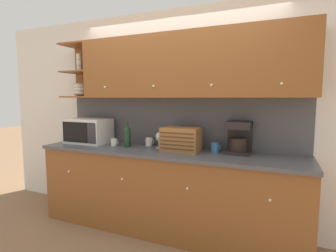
# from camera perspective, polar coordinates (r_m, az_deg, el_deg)

# --- Properties ---
(ground_plane) EXTENTS (24.00, 24.00, 0.00)m
(ground_plane) POSITION_cam_1_polar(r_m,az_deg,el_deg) (3.57, 1.42, -19.57)
(ground_plane) COLOR #896647
(wall_back) EXTENTS (5.44, 0.06, 2.60)m
(wall_back) POSITION_cam_1_polar(r_m,az_deg,el_deg) (3.25, 1.67, 1.78)
(wall_back) COLOR white
(wall_back) RESTS_ON ground_plane
(counter_unit) EXTENTS (3.06, 0.64, 0.95)m
(counter_unit) POSITION_cam_1_polar(r_m,az_deg,el_deg) (3.12, -0.68, -13.88)
(counter_unit) COLOR brown
(counter_unit) RESTS_ON ground_plane
(backsplash_panel) EXTENTS (3.04, 0.01, 0.60)m
(backsplash_panel) POSITION_cam_1_polar(r_m,az_deg,el_deg) (3.22, 1.44, 0.89)
(backsplash_panel) COLOR #4C4C51
(backsplash_panel) RESTS_ON counter_unit
(upper_cabinets) EXTENTS (3.04, 0.36, 0.71)m
(upper_cabinets) POSITION_cam_1_polar(r_m,az_deg,el_deg) (3.02, 3.18, 12.86)
(upper_cabinets) COLOR brown
(upper_cabinets) RESTS_ON backsplash_panel
(microwave) EXTENTS (0.56, 0.38, 0.32)m
(microwave) POSITION_cam_1_polar(r_m,az_deg,el_deg) (3.61, -16.91, -0.99)
(microwave) COLOR silver
(microwave) RESTS_ON counter_unit
(mug_patterned_third) EXTENTS (0.09, 0.08, 0.09)m
(mug_patterned_third) POSITION_cam_1_polar(r_m,az_deg,el_deg) (3.34, -11.65, -3.45)
(mug_patterned_third) COLOR silver
(mug_patterned_third) RESTS_ON counter_unit
(wine_bottle) EXTENTS (0.08, 0.08, 0.30)m
(wine_bottle) POSITION_cam_1_polar(r_m,az_deg,el_deg) (3.21, -8.86, -2.12)
(wine_bottle) COLOR #19381E
(wine_bottle) RESTS_ON counter_unit
(mug) EXTENTS (0.10, 0.09, 0.10)m
(mug) POSITION_cam_1_polar(r_m,az_deg,el_deg) (3.27, -4.09, -3.41)
(mug) COLOR silver
(mug) RESTS_ON counter_unit
(wine_glass) EXTENTS (0.07, 0.07, 0.19)m
(wine_glass) POSITION_cam_1_polar(r_m,az_deg,el_deg) (3.10, -2.01, -2.49)
(wine_glass) COLOR silver
(wine_glass) RESTS_ON counter_unit
(bread_box) EXTENTS (0.42, 0.28, 0.26)m
(bread_box) POSITION_cam_1_polar(r_m,az_deg,el_deg) (2.92, 2.87, -2.92)
(bread_box) COLOR #996033
(bread_box) RESTS_ON counter_unit
(mug_blue_second) EXTENTS (0.11, 0.09, 0.10)m
(mug_blue_second) POSITION_cam_1_polar(r_m,az_deg,el_deg) (2.92, 10.26, -4.61)
(mug_blue_second) COLOR #38669E
(mug_blue_second) RESTS_ON counter_unit
(coffee_maker) EXTENTS (0.26, 0.27, 0.35)m
(coffee_maker) POSITION_cam_1_polar(r_m,az_deg,el_deg) (2.91, 15.16, -2.36)
(coffee_maker) COLOR black
(coffee_maker) RESTS_ON counter_unit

